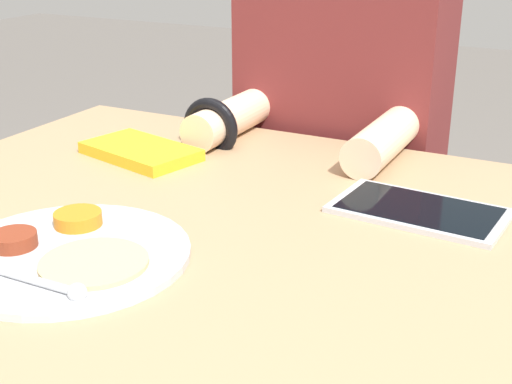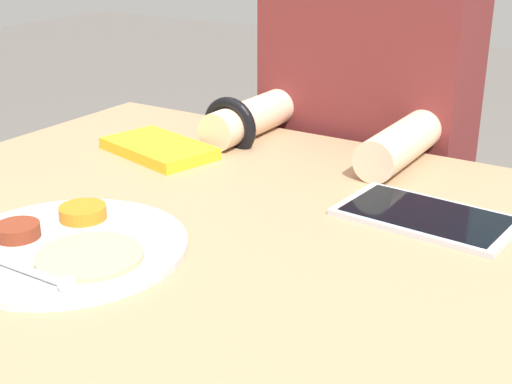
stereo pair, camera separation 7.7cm
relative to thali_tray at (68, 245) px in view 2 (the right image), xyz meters
name	(u,v)px [view 2 (the right image)]	position (x,y,z in m)	size (l,w,h in m)	color
thali_tray	(68,245)	(0.00, 0.00, 0.00)	(0.30, 0.30, 0.03)	#B7BABF
red_notebook	(159,149)	(-0.15, 0.36, 0.00)	(0.22, 0.16, 0.02)	silver
tablet_device	(426,216)	(0.35, 0.33, 0.00)	(0.25, 0.15, 0.01)	#B7B7BC
person_diner	(361,205)	(0.08, 0.74, -0.19)	(0.41, 0.43, 1.23)	black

